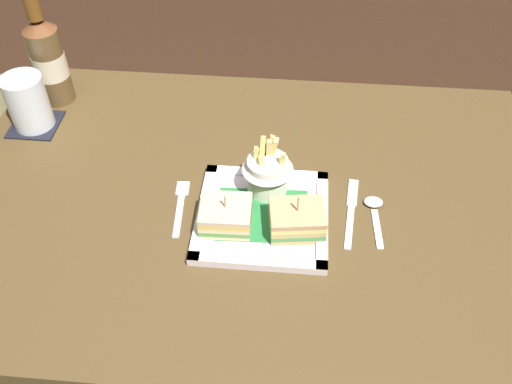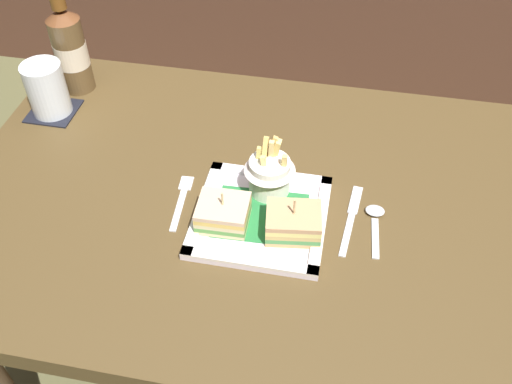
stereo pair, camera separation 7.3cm
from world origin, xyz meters
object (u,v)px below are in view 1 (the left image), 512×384
object	(u,v)px
sandwich_half_left	(226,216)
beer_bottle	(48,58)
dining_table	(250,245)
fork	(180,204)
square_plate	(262,216)
water_glass	(29,105)
fries_cup	(268,169)
knife	(351,209)
spoon	(374,208)
sandwich_half_right	(297,220)

from	to	relation	value
sandwich_half_left	beer_bottle	xyz separation A→B (m)	(-0.42, 0.35, 0.07)
dining_table	fork	xyz separation A→B (m)	(-0.13, -0.03, 0.15)
square_plate	sandwich_half_left	distance (m)	0.07
sandwich_half_left	water_glass	xyz separation A→B (m)	(-0.44, 0.25, 0.02)
sandwich_half_left	fries_cup	world-z (taller)	fries_cup
fries_cup	knife	world-z (taller)	fries_cup
water_glass	knife	xyz separation A→B (m)	(0.66, -0.19, -0.05)
dining_table	sandwich_half_left	size ratio (longest dim) A/B	12.44
fries_cup	sandwich_half_left	bearing A→B (deg)	-124.80
sandwich_half_left	beer_bottle	bearing A→B (deg)	140.36
fries_cup	fork	world-z (taller)	fries_cup
fries_cup	fork	distance (m)	0.17
fork	spoon	distance (m)	0.36
square_plate	knife	xyz separation A→B (m)	(0.16, 0.04, -0.01)
square_plate	fork	xyz separation A→B (m)	(-0.15, 0.02, -0.01)
fries_cup	water_glass	bearing A→B (deg)	162.68
sandwich_half_left	fries_cup	size ratio (longest dim) A/B	0.77
water_glass	square_plate	bearing A→B (deg)	-24.03
knife	fork	bearing A→B (deg)	-177.15
dining_table	fork	size ratio (longest dim) A/B	8.00
dining_table	spoon	world-z (taller)	spoon
dining_table	knife	distance (m)	0.24
square_plate	sandwich_half_left	xyz separation A→B (m)	(-0.06, -0.03, 0.03)
sandwich_half_left	fork	bearing A→B (deg)	152.32
fries_cup	beer_bottle	distance (m)	0.55
water_glass	knife	bearing A→B (deg)	-15.85
sandwich_half_left	dining_table	bearing A→B (deg)	67.58
fries_cup	beer_bottle	xyz separation A→B (m)	(-0.49, 0.26, 0.04)
sandwich_half_right	beer_bottle	world-z (taller)	beer_bottle
beer_bottle	fries_cup	bearing A→B (deg)	-27.72
beer_bottle	dining_table	bearing A→B (deg)	-30.45
square_plate	sandwich_half_left	world-z (taller)	sandwich_half_left
sandwich_half_right	fork	distance (m)	0.22
fork	knife	world-z (taller)	same
sandwich_half_right	spoon	size ratio (longest dim) A/B	0.83
spoon	square_plate	bearing A→B (deg)	-168.82
beer_bottle	fork	size ratio (longest dim) A/B	2.00
knife	water_glass	bearing A→B (deg)	164.15
knife	beer_bottle	bearing A→B (deg)	156.02
sandwich_half_left	fork	xyz separation A→B (m)	(-0.09, 0.05, -0.03)
sandwich_half_right	knife	world-z (taller)	sandwich_half_right
sandwich_half_left	fries_cup	bearing A→B (deg)	55.20
square_plate	fork	size ratio (longest dim) A/B	1.66
beer_bottle	water_glass	world-z (taller)	beer_bottle
dining_table	fork	world-z (taller)	fork
square_plate	spoon	bearing A→B (deg)	11.18
knife	spoon	world-z (taller)	spoon
sandwich_half_right	knife	bearing A→B (deg)	32.98
beer_bottle	spoon	distance (m)	0.75
square_plate	water_glass	size ratio (longest dim) A/B	2.04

